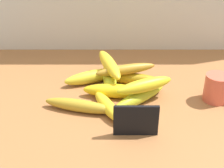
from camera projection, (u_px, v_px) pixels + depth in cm
name	position (u px, v px, depth cm)	size (l,w,h in cm)	color
counter_top	(131.00, 106.00, 91.52)	(110.00, 76.00, 3.00)	#935D34
chalkboard_sign	(135.00, 122.00, 76.12)	(11.00, 1.80, 8.40)	black
coffee_mug	(217.00, 88.00, 89.87)	(8.60, 7.10, 8.08)	#D55842
banana_0	(107.00, 106.00, 85.67)	(15.22, 3.52, 3.52)	yellow
banana_1	(130.00, 78.00, 99.36)	(18.64, 3.65, 3.65)	#9D7C15
banana_2	(92.00, 77.00, 99.99)	(18.66, 4.06, 4.06)	gold
banana_3	(139.00, 97.00, 89.63)	(19.31, 3.69, 3.69)	#AAB624
banana_4	(114.00, 91.00, 92.07)	(18.94, 4.20, 4.20)	yellow
banana_5	(109.00, 77.00, 99.29)	(17.41, 4.26, 4.26)	gold
banana_6	(79.00, 106.00, 85.92)	(20.22, 3.49, 3.49)	#B18E24
banana_7	(108.00, 64.00, 98.16)	(19.94, 3.92, 3.92)	yellow
banana_8	(125.00, 69.00, 97.20)	(19.52, 3.21, 3.21)	#A17623
banana_9	(144.00, 85.00, 87.96)	(17.41, 3.77, 3.77)	gold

